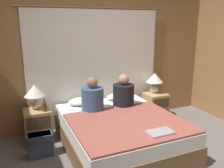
{
  "coord_description": "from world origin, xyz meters",
  "views": [
    {
      "loc": [
        -1.46,
        -2.24,
        1.89
      ],
      "look_at": [
        0.0,
        1.07,
        0.95
      ],
      "focal_mm": 38.0,
      "sensor_mm": 36.0,
      "label": 1
    }
  ],
  "objects": [
    {
      "name": "blanket_on_bed",
      "position": [
        0.0,
        0.5,
        0.52
      ],
      "size": [
        1.56,
        1.34,
        0.03
      ],
      "color": "#994C42",
      "rests_on": "bed"
    },
    {
      "name": "nightstand_right",
      "position": [
        1.13,
        1.49,
        0.27
      ],
      "size": [
        0.41,
        0.39,
        0.54
      ],
      "color": "tan",
      "rests_on": "ground_plane"
    },
    {
      "name": "backpack_on_floor",
      "position": [
        -1.16,
        1.03,
        0.2
      ],
      "size": [
        0.35,
        0.22,
        0.35
      ],
      "color": "#333D56",
      "rests_on": "ground_plane"
    },
    {
      "name": "lamp_right",
      "position": [
        1.13,
        1.56,
        0.81
      ],
      "size": [
        0.33,
        0.33,
        0.4
      ],
      "color": "silver",
      "rests_on": "nightstand_right"
    },
    {
      "name": "pillow_left",
      "position": [
        -0.36,
        1.57,
        0.56
      ],
      "size": [
        0.48,
        0.3,
        0.12
      ],
      "color": "white",
      "rests_on": "bed"
    },
    {
      "name": "curtain_panel",
      "position": [
        0.0,
        1.81,
        1.07
      ],
      "size": [
        2.68,
        0.02,
        2.15
      ],
      "color": "silver",
      "rests_on": "ground_plane"
    },
    {
      "name": "beer_bottle_on_left_stand",
      "position": [
        -1.01,
        1.39,
        0.62
      ],
      "size": [
        0.06,
        0.06,
        0.2
      ],
      "color": "#513819",
      "rests_on": "nightstand_left"
    },
    {
      "name": "nightstand_left",
      "position": [
        -1.13,
        1.49,
        0.27
      ],
      "size": [
        0.41,
        0.39,
        0.54
      ],
      "color": "tan",
      "rests_on": "ground_plane"
    },
    {
      "name": "pillow_right",
      "position": [
        0.36,
        1.57,
        0.56
      ],
      "size": [
        0.48,
        0.3,
        0.12
      ],
      "color": "white",
      "rests_on": "bed"
    },
    {
      "name": "handbag_on_floor",
      "position": [
        1.09,
        1.13,
        0.11
      ],
      "size": [
        0.29,
        0.15,
        0.35
      ],
      "color": "brown",
      "rests_on": "ground_plane"
    },
    {
      "name": "lamp_left",
      "position": [
        -1.13,
        1.56,
        0.81
      ],
      "size": [
        0.33,
        0.33,
        0.4
      ],
      "color": "silver",
      "rests_on": "nightstand_left"
    },
    {
      "name": "bed",
      "position": [
        0.0,
        0.78,
        0.25
      ],
      "size": [
        1.62,
        1.95,
        0.5
      ],
      "color": "brown",
      "rests_on": "ground_plane"
    },
    {
      "name": "person_left_in_bed",
      "position": [
        -0.28,
        1.21,
        0.72
      ],
      "size": [
        0.36,
        0.36,
        0.56
      ],
      "color": "#38517A",
      "rests_on": "bed"
    },
    {
      "name": "wall_back",
      "position": [
        0.0,
        1.87,
        1.25
      ],
      "size": [
        4.85,
        0.06,
        2.5
      ],
      "color": "olive",
      "rests_on": "ground_plane"
    },
    {
      "name": "laptop_on_bed",
      "position": [
        0.22,
        0.04,
        0.54
      ],
      "size": [
        0.34,
        0.21,
        0.02
      ],
      "color": "#9EA0A5",
      "rests_on": "blanket_on_bed"
    },
    {
      "name": "person_right_in_bed",
      "position": [
        0.27,
        1.21,
        0.72
      ],
      "size": [
        0.36,
        0.36,
        0.56
      ],
      "color": "black",
      "rests_on": "bed"
    }
  ]
}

